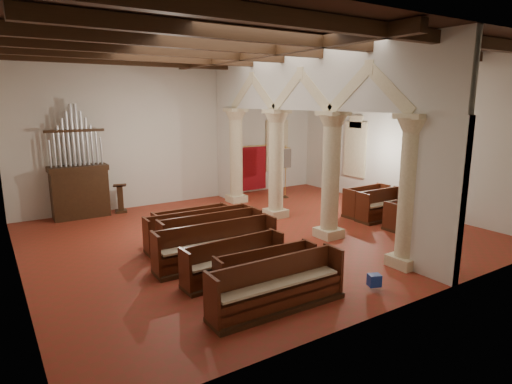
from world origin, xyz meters
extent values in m
plane|color=maroon|center=(0.00, 0.00, 0.00)|extent=(14.00, 14.00, 0.00)
plane|color=black|center=(0.00, 0.00, 6.00)|extent=(14.00, 14.00, 0.00)
cube|color=beige|center=(0.00, 6.00, 3.00)|extent=(14.00, 0.02, 6.00)
cube|color=beige|center=(0.00, -6.00, 3.00)|extent=(14.00, 0.02, 6.00)
cube|color=beige|center=(-7.00, 0.00, 3.00)|extent=(0.02, 12.00, 6.00)
cube|color=beige|center=(7.00, 0.00, 3.00)|extent=(0.02, 12.00, 6.00)
cube|color=beige|center=(1.80, -4.50, 0.15)|extent=(0.75, 0.75, 0.30)
cylinder|color=beige|center=(1.80, -4.50, 1.95)|extent=(0.56, 0.56, 3.30)
cube|color=beige|center=(1.80, -1.50, 0.15)|extent=(0.75, 0.75, 0.30)
cylinder|color=beige|center=(1.80, -1.50, 1.95)|extent=(0.56, 0.56, 3.30)
cube|color=beige|center=(1.80, 1.50, 0.15)|extent=(0.75, 0.75, 0.30)
cylinder|color=beige|center=(1.80, 1.50, 1.95)|extent=(0.56, 0.56, 3.30)
cube|color=beige|center=(1.80, 4.50, 0.15)|extent=(0.75, 0.75, 0.30)
cylinder|color=beige|center=(1.80, 4.50, 1.95)|extent=(0.56, 0.56, 3.30)
cube|color=beige|center=(1.80, 0.00, 5.04)|extent=(0.25, 11.90, 1.93)
cube|color=#347661|center=(6.98, -1.50, 2.20)|extent=(0.03, 1.00, 2.20)
cube|color=#347661|center=(6.98, 2.50, 2.20)|extent=(0.03, 1.00, 2.20)
cube|color=#347661|center=(5.00, 5.98, 2.20)|extent=(1.00, 0.03, 2.20)
cube|color=#321F0F|center=(-4.50, 5.50, 0.90)|extent=(2.00, 0.80, 1.80)
cube|color=#321F0F|center=(-4.50, 5.50, 1.90)|extent=(2.10, 0.85, 0.20)
cube|color=#3C2713|center=(-3.03, 5.41, 0.05)|extent=(0.51, 0.51, 0.10)
cube|color=#3C2713|center=(-3.03, 5.41, 0.53)|extent=(0.25, 0.25, 1.07)
cube|color=#3C2713|center=(-3.03, 5.33, 1.12)|extent=(0.55, 0.47, 0.19)
cube|color=maroon|center=(3.50, 5.92, 1.15)|extent=(1.60, 0.06, 2.10)
cylinder|color=gold|center=(3.50, 5.90, 2.25)|extent=(1.80, 0.04, 0.04)
cone|color=#321F0F|center=(4.11, 4.00, 0.06)|extent=(0.36, 0.36, 0.12)
cylinder|color=gold|center=(4.11, 4.00, 1.21)|extent=(0.04, 0.04, 2.42)
cylinder|color=gold|center=(4.11, 4.00, 2.32)|extent=(0.08, 0.71, 0.03)
cube|color=navy|center=(4.11, 3.98, 1.82)|extent=(0.56, 0.06, 0.86)
cube|color=navy|center=(-0.03, -5.09, 0.24)|extent=(0.35, 0.32, 0.29)
cube|color=navy|center=(-1.01, -2.34, 0.25)|extent=(0.36, 0.33, 0.30)
cube|color=#181593|center=(-1.77, -0.40, 0.27)|extent=(0.42, 0.39, 0.34)
cylinder|color=silver|center=(-2.32, -4.02, 0.16)|extent=(1.07, 0.29, 0.11)
cylinder|color=white|center=(-2.00, -2.77, 0.16)|extent=(0.94, 0.28, 0.09)
cube|color=#321F0F|center=(-2.49, -4.63, 0.05)|extent=(3.19, 0.78, 0.11)
cube|color=#4D2310|center=(-2.49, -4.69, 0.34)|extent=(3.04, 0.46, 0.47)
cube|color=#4D2310|center=(-2.49, -4.44, 0.61)|extent=(3.03, 0.11, 1.00)
cube|color=#4D2310|center=(-4.05, -4.61, 0.61)|extent=(0.08, 0.63, 1.00)
cube|color=#4D2310|center=(-0.94, -4.61, 0.61)|extent=(0.08, 0.63, 1.00)
cube|color=#BFAE8D|center=(-2.49, -4.69, 0.61)|extent=(2.92, 0.41, 0.05)
cube|color=#321F0F|center=(-2.11, -3.63, 0.05)|extent=(2.60, 0.76, 0.09)
cube|color=#502111|center=(-2.11, -3.68, 0.30)|extent=(2.44, 0.48, 0.41)
cube|color=#502111|center=(-2.11, -3.47, 0.52)|extent=(2.42, 0.18, 0.86)
cube|color=#502111|center=(-3.36, -3.62, 0.52)|extent=(0.09, 0.55, 0.86)
cube|color=#502111|center=(-0.86, -3.62, 0.52)|extent=(0.09, 0.55, 0.86)
cube|color=#BFAE8D|center=(-2.11, -3.68, 0.52)|extent=(2.34, 0.44, 0.05)
cube|color=#321F0F|center=(-2.51, -2.79, 0.05)|extent=(2.73, 0.79, 0.10)
cube|color=#46270F|center=(-2.51, -2.84, 0.32)|extent=(2.57, 0.49, 0.44)
cube|color=#46270F|center=(-2.51, -2.61, 0.57)|extent=(2.56, 0.16, 0.94)
cube|color=#46270F|center=(-3.83, -2.77, 0.57)|extent=(0.09, 0.59, 0.94)
cube|color=#46270F|center=(-1.19, -2.77, 0.57)|extent=(0.09, 0.59, 0.94)
cube|color=#BFAE8D|center=(-2.51, -2.84, 0.57)|extent=(2.47, 0.45, 0.05)
cube|color=#321F0F|center=(-2.40, -1.67, 0.05)|extent=(3.47, 0.89, 0.11)
cube|color=#461E0F|center=(-2.40, -1.72, 0.36)|extent=(3.31, 0.56, 0.49)
cube|color=#461E0F|center=(-2.40, -1.47, 0.63)|extent=(3.30, 0.20, 1.04)
cube|color=#461E0F|center=(-4.09, -1.65, 0.63)|extent=(0.10, 0.66, 1.04)
cube|color=#461E0F|center=(-0.71, -1.65, 0.63)|extent=(0.10, 0.66, 1.04)
cube|color=#BFAE8D|center=(-2.40, -1.72, 0.63)|extent=(3.18, 0.51, 0.05)
cube|color=#321F0F|center=(-2.08, -0.71, 0.05)|extent=(3.13, 0.86, 0.11)
cube|color=#532611|center=(-2.08, -0.77, 0.35)|extent=(2.97, 0.53, 0.49)
cube|color=#532611|center=(-2.08, -0.52, 0.62)|extent=(2.96, 0.17, 1.03)
cube|color=#532611|center=(-3.60, -0.69, 0.62)|extent=(0.10, 0.65, 1.03)
cube|color=#532611|center=(-0.56, -0.69, 0.62)|extent=(0.10, 0.65, 1.03)
cube|color=#BFAE8D|center=(-2.08, -0.77, 0.62)|extent=(2.85, 0.48, 0.05)
cube|color=#321F0F|center=(-2.10, 0.02, 0.05)|extent=(3.39, 0.83, 0.10)
cube|color=#421A0E|center=(-2.10, -0.03, 0.34)|extent=(3.23, 0.52, 0.47)
cube|color=#421A0E|center=(-2.10, 0.20, 0.59)|extent=(3.22, 0.18, 0.98)
cube|color=#421A0E|center=(-3.75, 0.04, 0.59)|extent=(0.09, 0.62, 0.98)
cube|color=#421A0E|center=(-0.45, 0.04, 0.59)|extent=(0.09, 0.62, 0.98)
cube|color=#BFAE8D|center=(-2.10, -0.03, 0.59)|extent=(3.10, 0.47, 0.05)
cube|color=#321F0F|center=(-1.99, 0.86, 0.05)|extent=(2.54, 0.67, 0.09)
cube|color=#461A0F|center=(-1.99, 0.81, 0.30)|extent=(2.39, 0.39, 0.42)
cube|color=#461A0F|center=(-1.99, 1.02, 0.54)|extent=(2.39, 0.08, 0.88)
cube|color=#461A0F|center=(-3.22, 0.87, 0.54)|extent=(0.07, 0.56, 0.88)
cube|color=#461A0F|center=(-0.76, 0.87, 0.54)|extent=(0.07, 0.56, 0.88)
cube|color=#BFAE8D|center=(-1.99, 0.81, 0.54)|extent=(2.29, 0.35, 0.05)
cube|color=#321F0F|center=(4.93, -2.15, 0.05)|extent=(2.00, 0.72, 0.10)
cube|color=#4B2510|center=(4.93, -2.20, 0.31)|extent=(1.84, 0.43, 0.43)
cube|color=#4B2510|center=(4.93, -1.98, 0.55)|extent=(1.83, 0.12, 0.91)
cube|color=#4B2510|center=(3.97, -2.13, 0.55)|extent=(0.08, 0.58, 0.91)
cube|color=#4B2510|center=(5.89, -2.13, 0.55)|extent=(0.08, 0.58, 0.91)
cube|color=#BFAE8D|center=(4.93, -2.20, 0.55)|extent=(1.77, 0.39, 0.05)
cube|color=#321F0F|center=(4.90, -1.01, 0.05)|extent=(2.09, 0.79, 0.11)
cube|color=#4B2610|center=(4.90, -1.06, 0.35)|extent=(1.94, 0.46, 0.49)
cube|color=#4B2610|center=(4.90, -0.81, 0.62)|extent=(1.93, 0.10, 1.03)
cube|color=#4B2610|center=(3.89, -0.99, 0.62)|extent=(0.08, 0.65, 1.03)
cube|color=#4B2610|center=(5.91, -0.99, 0.62)|extent=(0.08, 0.65, 1.03)
cube|color=#BFAE8D|center=(4.90, -1.06, 0.62)|extent=(1.86, 0.42, 0.05)
cube|color=#321F0F|center=(4.94, -0.20, 0.05)|extent=(2.06, 0.84, 0.11)
cube|color=#49260F|center=(4.94, -0.26, 0.35)|extent=(1.90, 0.51, 0.48)
cube|color=#49260F|center=(4.94, -0.01, 0.62)|extent=(1.88, 0.16, 1.02)
cube|color=#49260F|center=(3.96, -0.18, 0.62)|extent=(0.10, 0.65, 1.02)
cube|color=#49260F|center=(5.93, -0.18, 0.62)|extent=(0.10, 0.65, 1.02)
cube|color=#BFAE8D|center=(4.94, -0.26, 0.62)|extent=(1.82, 0.46, 0.05)
camera|label=1|loc=(-7.47, -11.48, 4.38)|focal=30.00mm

